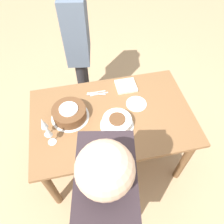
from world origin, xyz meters
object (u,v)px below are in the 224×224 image
at_px(wine_glass_far, 43,124).
at_px(person_cutting, 78,40).
at_px(cake_center_white, 117,122).
at_px(person_watching, 108,214).
at_px(cake_front_chocolate, 70,113).
at_px(wine_glass_near, 48,132).

height_order(wine_glass_far, person_cutting, person_cutting).
distance_m(cake_center_white, person_watching, 0.78).
xyz_separation_m(cake_center_white, person_watching, (0.22, 0.71, 0.24)).
height_order(person_cutting, person_watching, person_watching).
xyz_separation_m(wine_glass_far, person_cutting, (-0.37, -0.91, 0.06)).
height_order(cake_center_white, cake_front_chocolate, cake_front_chocolate).
distance_m(cake_front_chocolate, person_cutting, 0.81).
distance_m(wine_glass_near, wine_glass_far, 0.08).
bearing_deg(wine_glass_far, cake_center_white, 176.94).
xyz_separation_m(cake_front_chocolate, person_watching, (-0.15, 0.88, 0.23)).
height_order(cake_front_chocolate, wine_glass_far, wine_glass_far).
bearing_deg(cake_center_white, wine_glass_near, 5.19).
xyz_separation_m(wine_glass_far, person_watching, (-0.34, 0.74, 0.13)).
relative_size(cake_front_chocolate, wine_glass_far, 1.48).
distance_m(cake_center_white, wine_glass_far, 0.57).
bearing_deg(person_cutting, cake_front_chocolate, -3.74).
height_order(wine_glass_near, person_cutting, person_cutting).
bearing_deg(cake_center_white, cake_front_chocolate, -24.47).
height_order(wine_glass_near, wine_glass_far, same).
bearing_deg(wine_glass_near, person_cutting, -108.89).
bearing_deg(wine_glass_far, person_watching, 114.88).
distance_m(wine_glass_far, person_cutting, 0.98).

